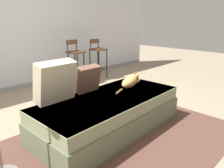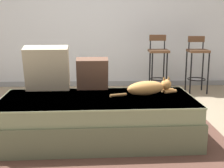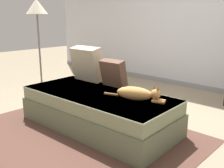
# 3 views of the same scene
# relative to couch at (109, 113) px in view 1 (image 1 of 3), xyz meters

# --- Properties ---
(ground_plane) EXTENTS (16.00, 16.00, 0.00)m
(ground_plane) POSITION_rel_couch_xyz_m (0.00, 0.40, -0.23)
(ground_plane) COLOR gray
(ground_plane) RESTS_ON ground
(wall_back_panel) EXTENTS (8.00, 0.10, 2.60)m
(wall_back_panel) POSITION_rel_couch_xyz_m (0.00, 2.65, 1.07)
(wall_back_panel) COLOR silver
(wall_back_panel) RESTS_ON ground
(wall_baseboard_trim) EXTENTS (8.00, 0.02, 0.09)m
(wall_baseboard_trim) POSITION_rel_couch_xyz_m (0.00, 2.60, -0.18)
(wall_baseboard_trim) COLOR gray
(wall_baseboard_trim) RESTS_ON ground
(area_rug) EXTENTS (2.69, 2.01, 0.01)m
(area_rug) POSITION_rel_couch_xyz_m (0.00, -0.30, -0.23)
(area_rug) COLOR brown
(area_rug) RESTS_ON ground
(couch) EXTENTS (2.02, 0.98, 0.45)m
(couch) POSITION_rel_couch_xyz_m (0.00, 0.00, 0.00)
(couch) COLOR #636B50
(couch) RESTS_ON ground
(throw_pillow_corner) EXTENTS (0.49, 0.28, 0.50)m
(throw_pillow_corner) POSITION_rel_couch_xyz_m (-0.56, 0.34, 0.47)
(throw_pillow_corner) COLOR beige
(throw_pillow_corner) RESTS_ON couch
(throw_pillow_middle) EXTENTS (0.36, 0.21, 0.37)m
(throw_pillow_middle) POSITION_rel_couch_xyz_m (-0.06, 0.35, 0.41)
(throw_pillow_middle) COLOR brown
(throw_pillow_middle) RESTS_ON couch
(cat) EXTENTS (0.73, 0.31, 0.19)m
(cat) POSITION_rel_couch_xyz_m (0.53, 0.10, 0.30)
(cat) COLOR tan
(cat) RESTS_ON couch
(bar_stool_near_window) EXTENTS (0.32, 0.32, 0.97)m
(bar_stool_near_window) POSITION_rel_couch_xyz_m (0.99, 2.06, 0.36)
(bar_stool_near_window) COLOR black
(bar_stool_near_window) RESTS_ON ground
(bar_stool_by_doorway) EXTENTS (0.32, 0.32, 0.94)m
(bar_stool_by_doorway) POSITION_rel_couch_xyz_m (1.65, 2.06, 0.33)
(bar_stool_by_doorway) COLOR black
(bar_stool_by_doorway) RESTS_ON ground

